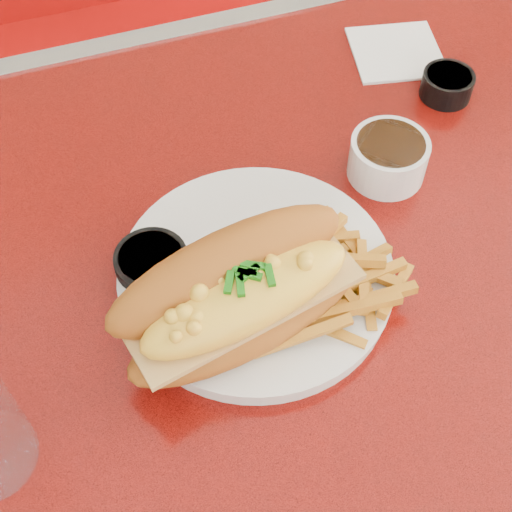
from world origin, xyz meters
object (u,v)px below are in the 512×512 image
object	(u,v)px
dinner_plate	(256,275)
mac_hoagie	(240,294)
fork	(309,243)
sauce_cup_left	(152,266)
diner_table	(409,329)
gravy_ramekin	(388,157)
sauce_cup_right	(447,84)
booth_bench_far	(211,94)

from	to	relation	value
dinner_plate	mac_hoagie	distance (m)	0.07
fork	sauce_cup_left	distance (m)	0.15
diner_table	dinner_plate	distance (m)	0.25
mac_hoagie	fork	world-z (taller)	mac_hoagie
mac_hoagie	sauce_cup_left	bearing A→B (deg)	113.80
gravy_ramekin	dinner_plate	bearing A→B (deg)	-154.16
diner_table	mac_hoagie	world-z (taller)	mac_hoagie
sauce_cup_left	diner_table	bearing A→B (deg)	-11.34
dinner_plate	gravy_ramekin	bearing A→B (deg)	25.84
sauce_cup_right	dinner_plate	bearing A→B (deg)	-149.52
sauce_cup_left	sauce_cup_right	distance (m)	0.40
dinner_plate	diner_table	bearing A→B (deg)	-5.55
dinner_plate	sauce_cup_left	xyz separation A→B (m)	(-0.09, 0.04, 0.01)
fork	sauce_cup_right	bearing A→B (deg)	-75.54
mac_hoagie	sauce_cup_right	size ratio (longest dim) A/B	3.27
booth_bench_far	sauce_cup_left	world-z (taller)	booth_bench_far
diner_table	booth_bench_far	xyz separation A→B (m)	(0.00, 0.81, -0.32)
booth_bench_far	sauce_cup_left	xyz separation A→B (m)	(-0.27, -0.76, 0.50)
dinner_plate	gravy_ramekin	distance (m)	0.19
mac_hoagie	sauce_cup_right	bearing A→B (deg)	22.10
dinner_plate	mac_hoagie	xyz separation A→B (m)	(-0.03, -0.04, 0.05)
mac_hoagie	sauce_cup_left	xyz separation A→B (m)	(-0.06, 0.08, -0.04)
gravy_ramekin	sauce_cup_left	size ratio (longest dim) A/B	1.29
booth_bench_far	gravy_ramekin	world-z (taller)	booth_bench_far
fork	gravy_ramekin	size ratio (longest dim) A/B	1.27
sauce_cup_right	booth_bench_far	bearing A→B (deg)	99.70
dinner_plate	gravy_ramekin	world-z (taller)	gravy_ramekin
mac_hoagie	fork	distance (m)	0.11
diner_table	booth_bench_far	size ratio (longest dim) A/B	1.03
mac_hoagie	diner_table	bearing A→B (deg)	-4.56
mac_hoagie	dinner_plate	bearing A→B (deg)	44.35
mac_hoagie	sauce_cup_left	world-z (taller)	mac_hoagie
sauce_cup_left	sauce_cup_right	bearing A→B (deg)	19.53
diner_table	mac_hoagie	distance (m)	0.30
booth_bench_far	sauce_cup_left	bearing A→B (deg)	-109.36
booth_bench_far	gravy_ramekin	distance (m)	0.87
sauce_cup_right	diner_table	bearing A→B (deg)	-119.91
gravy_ramekin	sauce_cup_right	xyz separation A→B (m)	(0.12, 0.09, -0.01)
sauce_cup_left	sauce_cup_right	xyz separation A→B (m)	(0.37, 0.13, -0.00)
sauce_cup_right	sauce_cup_left	bearing A→B (deg)	-160.47
booth_bench_far	sauce_cup_left	size ratio (longest dim) A/B	15.44
sauce_cup_left	fork	bearing A→B (deg)	-9.29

